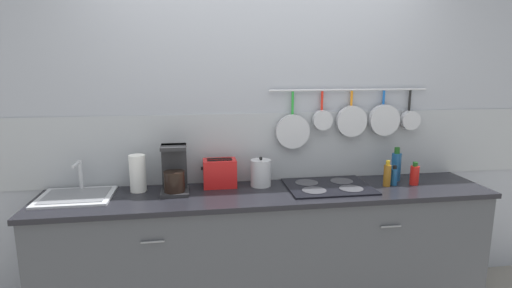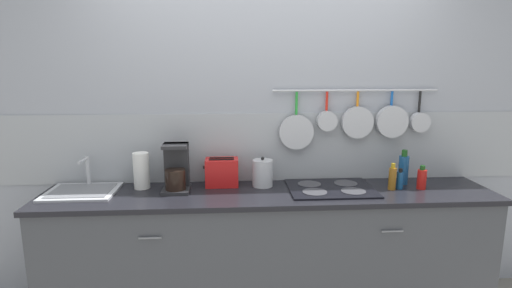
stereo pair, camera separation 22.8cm
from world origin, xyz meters
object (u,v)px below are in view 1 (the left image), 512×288
Objects in this scene: paper_towel_roll at (138,173)px; coffee_maker at (174,173)px; bottle_hot_sauce at (394,176)px; bottle_dish_soap at (414,175)px; bottle_cooking_wine at (387,175)px; kettle at (261,173)px; toaster at (220,173)px; bottle_olive_oil at (396,166)px.

coffee_maker reaches higher than paper_towel_roll.
bottle_dish_soap reaches higher than bottle_hot_sauce.
bottle_cooking_wine is at bearing -3.16° from coffee_maker.
toaster is at bearing 174.12° from kettle.
bottle_cooking_wine is (1.51, -0.08, -0.05)m from coffee_maker.
bottle_hot_sauce is (0.06, 0.01, -0.02)m from bottle_cooking_wine.
bottle_olive_oil reaches higher than bottle_hot_sauce.
bottle_hot_sauce is (1.57, -0.07, -0.07)m from coffee_maker.
bottle_cooking_wine is (1.76, -0.15, -0.04)m from paper_towel_roll.
bottle_cooking_wine is at bearing -167.89° from bottle_hot_sauce.
kettle is at bearing 172.77° from bottle_dish_soap.
paper_towel_roll is 1.19× the size of kettle.
bottle_dish_soap is (1.97, -0.15, -0.05)m from paper_towel_roll.
paper_towel_roll is at bearing 175.18° from bottle_cooking_wine.
paper_towel_roll reaches higher than bottle_cooking_wine.
bottle_cooking_wine reaches higher than bottle_dish_soap.
kettle is (0.86, -0.01, -0.03)m from paper_towel_roll.
bottle_olive_oil reaches higher than bottle_cooking_wine.
bottle_olive_oil is (0.07, 0.11, 0.05)m from bottle_hot_sauce.
bottle_dish_soap is (0.21, 0.00, -0.01)m from bottle_cooking_wine.
paper_towel_roll is at bearing -177.59° from toaster.
coffee_maker is at bearing 177.24° from bottle_dish_soap.
toaster is (0.31, 0.09, -0.04)m from coffee_maker.
toaster is 0.99× the size of bottle_olive_oil.
toaster is 0.29m from kettle.
paper_towel_roll is 1.51× the size of bottle_dish_soap.
coffee_maker reaches higher than bottle_hot_sauce.
paper_towel_roll is at bearing 175.71° from bottle_dish_soap.
paper_towel_roll is at bearing 179.38° from bottle_olive_oil.
toaster is at bearing 171.80° from bottle_cooking_wine.
bottle_dish_soap is at bearing -4.29° from paper_towel_roll.
bottle_dish_soap is at bearing -2.76° from coffee_maker.
coffee_maker reaches higher than bottle_cooking_wine.
bottle_olive_oil is at bearing -0.77° from kettle.
toaster is 1.48× the size of bottle_dish_soap.
coffee_maker is 1.57m from bottle_hot_sauce.
bottle_hot_sauce is 0.15m from bottle_dish_soap.
toaster is at bearing 172.80° from bottle_hot_sauce.
bottle_hot_sauce is 0.14m from bottle_olive_oil.
bottle_olive_oil is (1.89, -0.02, -0.02)m from paper_towel_roll.
coffee_maker is at bearing 177.45° from bottle_hot_sauce.
kettle is (0.29, -0.03, -0.00)m from toaster.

